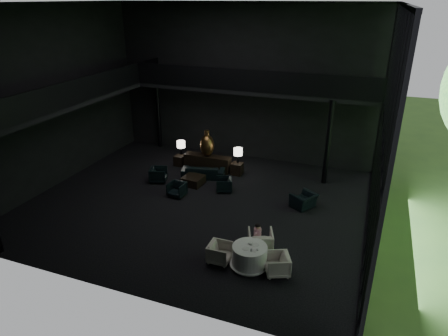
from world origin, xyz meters
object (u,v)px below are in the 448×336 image
(window_armchair, at_px, (304,199))
(dining_chair_north, at_px, (261,239))
(dining_table, at_px, (249,257))
(table_lamp_left, at_px, (181,145))
(coffee_table, at_px, (193,180))
(side_table_left, at_px, (180,160))
(lounge_armchair_east, at_px, (224,184))
(table_lamp_right, at_px, (238,152))
(lounge_armchair_west, at_px, (158,174))
(side_table_right, at_px, (237,169))
(dining_chair_west, at_px, (220,252))
(dining_chair_east, at_px, (277,264))
(child, at_px, (258,231))
(bronze_urn, at_px, (207,145))
(sofa, at_px, (203,169))
(console, at_px, (208,163))
(lounge_armchair_south, at_px, (177,189))

(window_armchair, height_order, dining_chair_north, dining_chair_north)
(dining_table, distance_m, dining_chair_north, 0.97)
(table_lamp_left, bearing_deg, coffee_table, -52.01)
(side_table_left, xyz_separation_m, lounge_armchair_east, (3.26, -2.01, 0.05))
(table_lamp_right, relative_size, lounge_armchair_west, 0.93)
(side_table_right, relative_size, dining_chair_west, 0.84)
(dining_chair_east, bearing_deg, child, -162.17)
(dining_chair_east, relative_size, child, 1.32)
(dining_chair_west, bearing_deg, bronze_urn, 25.33)
(table_lamp_right, bearing_deg, sofa, -144.06)
(console, xyz_separation_m, lounge_armchair_east, (1.66, -2.00, -0.06))
(table_lamp_left, height_order, side_table_right, table_lamp_left)
(table_lamp_left, relative_size, window_armchair, 0.85)
(sofa, xyz_separation_m, dining_chair_east, (5.18, -6.01, -0.03))
(side_table_left, distance_m, dining_table, 9.13)
(side_table_right, xyz_separation_m, child, (2.76, -5.83, 0.43))
(dining_chair_west, bearing_deg, dining_chair_north, -46.39)
(sofa, height_order, child, child)
(dining_table, height_order, dining_chair_east, same)
(lounge_armchair_south, distance_m, coffee_table, 1.37)
(lounge_armchair_east, bearing_deg, side_table_right, 160.81)
(console, distance_m, lounge_armchair_east, 2.60)
(dining_chair_north, distance_m, child, 0.30)
(bronze_urn, height_order, side_table_left, bronze_urn)
(dining_chair_east, distance_m, child, 1.50)
(console, bearing_deg, bronze_urn, -90.00)
(console, bearing_deg, window_armchair, -22.92)
(table_lamp_left, distance_m, child, 8.54)
(side_table_left, bearing_deg, coffee_table, -48.56)
(dining_table, bearing_deg, lounge_armchair_west, 141.97)
(dining_chair_east, bearing_deg, console, -166.60)
(dining_table, relative_size, child, 2.29)
(side_table_right, xyz_separation_m, dining_table, (2.80, -6.85, 0.03))
(console, height_order, side_table_left, console)
(lounge_armchair_east, xyz_separation_m, dining_chair_west, (1.74, -4.99, 0.03))
(lounge_armchair_west, bearing_deg, window_armchair, -110.34)
(table_lamp_left, relative_size, coffee_table, 0.81)
(lounge_armchair_west, xyz_separation_m, child, (5.99, -3.69, 0.34))
(window_armchair, bearing_deg, child, 16.97)
(side_table_right, bearing_deg, dining_chair_north, -63.86)
(child, bearing_deg, side_table_right, -64.67)
(side_table_right, bearing_deg, bronze_urn, 179.42)
(table_lamp_right, bearing_deg, console, -176.09)
(side_table_left, relative_size, table_lamp_right, 0.73)
(side_table_right, bearing_deg, lounge_armchair_east, -88.26)
(table_lamp_left, bearing_deg, lounge_armchair_east, -34.69)
(dining_chair_north, bearing_deg, dining_chair_east, 108.91)
(lounge_armchair_south, xyz_separation_m, dining_chair_east, (5.45, -3.72, 0.05))
(lounge_armchair_west, bearing_deg, table_lamp_left, -20.37)
(coffee_table, bearing_deg, dining_chair_east, -43.87)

